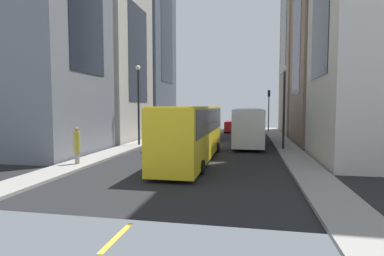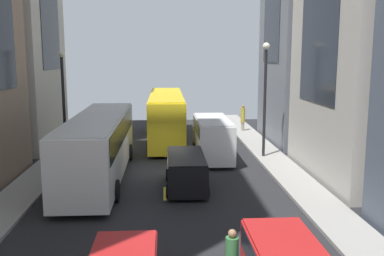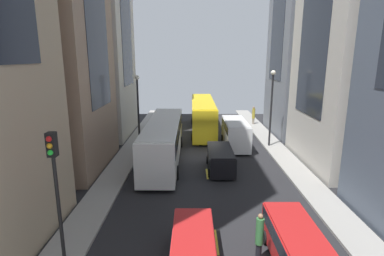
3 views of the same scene
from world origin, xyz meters
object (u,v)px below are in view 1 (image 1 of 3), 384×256
object	(u,v)px
car_red_0	(231,126)
car_red_1	(202,125)
delivery_van_white	(174,130)
pedestrian_crossing_near	(77,145)
car_black_2	(206,131)
streetcar_yellow	(193,129)
traffic_light_near_corner	(269,103)
city_bus_white	(249,123)
pedestrian_waiting_curb	(212,123)

from	to	relation	value
car_red_0	car_red_1	world-z (taller)	car_red_1
delivery_van_white	pedestrian_crossing_near	bearing A→B (deg)	69.25
car_black_2	streetcar_yellow	bearing A→B (deg)	94.23
delivery_van_white	car_red_1	xyz separation A→B (m)	(0.15, -16.71, -0.50)
car_black_2	traffic_light_near_corner	xyz separation A→B (m)	(-7.18, -11.37, 3.13)
city_bus_white	pedestrian_waiting_curb	distance (m)	13.75
streetcar_yellow	car_red_0	distance (m)	23.27
pedestrian_crossing_near	traffic_light_near_corner	xyz separation A→B (m)	(-12.74, -26.92, 2.82)
car_black_2	pedestrian_waiting_curb	world-z (taller)	pedestrian_waiting_curb
streetcar_yellow	city_bus_white	bearing A→B (deg)	-109.31
delivery_van_white	city_bus_white	bearing A→B (deg)	-148.72
car_black_2	city_bus_white	bearing A→B (deg)	154.69
car_red_1	pedestrian_crossing_near	distance (m)	26.43
car_red_0	pedestrian_crossing_near	bearing A→B (deg)	73.80
city_bus_white	car_black_2	xyz separation A→B (m)	(4.50, -2.13, -1.02)
car_black_2	car_red_0	bearing A→B (deg)	-101.01
city_bus_white	car_red_1	bearing A→B (deg)	-62.68
car_red_1	pedestrian_waiting_curb	xyz separation A→B (m)	(-1.48, 0.05, 0.19)
traffic_light_near_corner	streetcar_yellow	bearing A→B (deg)	75.19
car_red_1	car_black_2	size ratio (longest dim) A/B	0.96
pedestrian_crossing_near	car_black_2	bearing A→B (deg)	127.17
car_red_0	pedestrian_crossing_near	world-z (taller)	pedestrian_crossing_near
delivery_van_white	traffic_light_near_corner	world-z (taller)	traffic_light_near_corner
city_bus_white	streetcar_yellow	world-z (taller)	streetcar_yellow
city_bus_white	streetcar_yellow	size ratio (longest dim) A/B	0.99
car_red_1	city_bus_white	bearing A→B (deg)	117.32
streetcar_yellow	pedestrian_waiting_curb	xyz separation A→B (m)	(1.55, -22.96, -0.93)
city_bus_white	car_red_0	world-z (taller)	city_bus_white
streetcar_yellow	traffic_light_near_corner	world-z (taller)	traffic_light_near_corner
delivery_van_white	car_black_2	bearing A→B (deg)	-107.93
delivery_van_white	pedestrian_crossing_near	size ratio (longest dim) A/B	2.68
delivery_van_white	car_black_2	distance (m)	6.38
car_black_2	delivery_van_white	bearing A→B (deg)	72.07
car_black_2	pedestrian_crossing_near	size ratio (longest dim) A/B	2.07
city_bus_white	traffic_light_near_corner	size ratio (longest dim) A/B	2.22
traffic_light_near_corner	city_bus_white	bearing A→B (deg)	78.73
car_red_1	car_black_2	distance (m)	10.87
car_red_0	pedestrian_waiting_curb	size ratio (longest dim) A/B	1.89
streetcar_yellow	pedestrian_waiting_curb	world-z (taller)	streetcar_yellow
car_black_2	traffic_light_near_corner	distance (m)	13.81
streetcar_yellow	car_red_1	size ratio (longest dim) A/B	2.91
streetcar_yellow	pedestrian_crossing_near	size ratio (longest dim) A/B	5.78
city_bus_white	pedestrian_waiting_curb	world-z (taller)	city_bus_white
city_bus_white	streetcar_yellow	bearing A→B (deg)	70.69
streetcar_yellow	traffic_light_near_corner	distance (m)	24.62
delivery_van_white	traffic_light_near_corner	bearing A→B (deg)	-117.69
city_bus_white	delivery_van_white	bearing A→B (deg)	31.28
city_bus_white	car_black_2	world-z (taller)	city_bus_white
pedestrian_waiting_curb	car_black_2	bearing A→B (deg)	-133.10
car_red_0	traffic_light_near_corner	size ratio (longest dim) A/B	0.74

